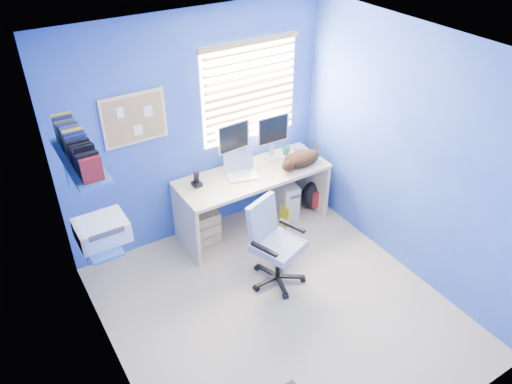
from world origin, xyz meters
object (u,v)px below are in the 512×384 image
cat (302,158)px  office_chair (274,253)px  desk (253,201)px  tower_pc (285,197)px  laptop (241,167)px

cat → office_chair: size_ratio=0.51×
desk → tower_pc: 0.50m
laptop → office_chair: size_ratio=0.36×
laptop → tower_pc: size_ratio=0.73×
desk → office_chair: size_ratio=1.90×
desk → laptop: 0.50m
desk → laptop: size_ratio=5.23×
desk → tower_pc: bearing=5.3°
cat → tower_pc: bearing=98.7°
tower_pc → desk: bearing=-166.3°
cat → office_chair: (-0.84, -0.73, -0.48)m
tower_pc → office_chair: 1.19m
cat → tower_pc: size_ratio=1.04×
laptop → cat: bearing=1.8°
laptop → desk: bearing=8.7°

